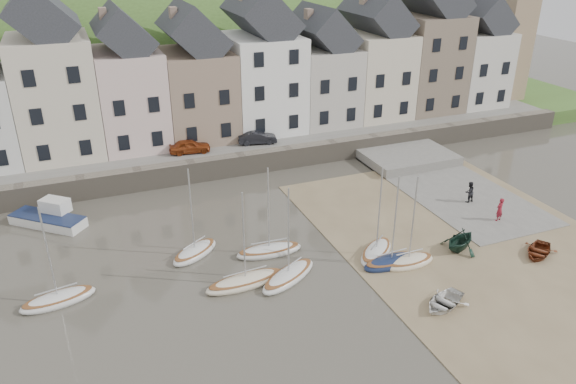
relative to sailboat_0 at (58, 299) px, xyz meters
name	(u,v)px	position (x,y,z in m)	size (l,w,h in m)	color
ground	(324,275)	(15.21, -3.04, -0.27)	(160.00, 160.00, 0.00)	#4C463B
quay_land	(200,117)	(15.21, 28.96, 0.48)	(90.00, 30.00, 1.50)	#3F5E25
quay_street	(229,144)	(15.21, 17.46, 1.28)	(70.00, 7.00, 0.10)	slate
seawall	(241,164)	(15.21, 13.96, 0.63)	(70.00, 1.20, 1.80)	slate
beach	(470,240)	(26.21, -3.04, -0.24)	(18.00, 26.00, 0.06)	#756247
slipway	(447,186)	(30.21, 4.96, -0.21)	(8.00, 18.00, 0.12)	slate
hillside	(137,183)	(10.21, 56.95, -18.26)	(134.40, 84.00, 84.00)	#3F5E25
townhouse_terrace	(234,72)	(16.97, 20.96, 7.06)	(61.05, 8.00, 13.93)	silver
church_spire	(516,13)	(49.76, 20.96, 10.79)	(4.00, 4.00, 18.00)	#997F60
sailboat_0	(58,299)	(0.00, 0.00, 0.00)	(4.36, 2.22, 6.32)	silver
sailboat_1	(195,252)	(8.35, 2.14, 0.00)	(3.94, 3.37, 6.32)	silver
sailboat_2	(246,281)	(10.39, -2.26, 0.00)	(5.12, 1.90, 6.32)	beige
sailboat_3	(289,276)	(12.97, -2.69, 0.00)	(4.73, 3.60, 6.32)	silver
sailboat_4	(269,250)	(12.90, 0.50, 0.00)	(4.47, 1.75, 6.32)	silver
sailboat_5	(391,261)	(19.57, -3.64, 0.00)	(4.02, 1.70, 6.32)	#162244
sailboat_6	(376,251)	(19.31, -2.23, 0.00)	(3.92, 3.61, 6.32)	silver
sailboat_7	(409,261)	(20.61, -4.03, 0.00)	(3.56, 1.56, 6.32)	beige
motorboat_2	(50,217)	(-0.33, 10.24, 0.32)	(5.33, 4.94, 1.70)	silver
rowboat_white	(444,302)	(19.99, -8.48, 0.10)	(2.13, 2.98, 0.62)	silver
rowboat_green	(460,240)	(24.69, -3.77, 0.55)	(2.48, 2.88, 1.52)	black
rowboat_red	(538,251)	(29.01, -6.24, 0.09)	(2.05, 2.88, 0.60)	maroon
person_red	(500,209)	(29.86, -1.53, 0.74)	(0.64, 0.42, 1.77)	maroon
person_dark	(469,192)	(29.83, 1.78, 0.69)	(0.81, 0.63, 1.67)	black
car_left	(190,146)	(11.37, 16.46, 1.94)	(1.43, 3.54, 1.21)	maroon
car_right	(257,138)	(17.62, 16.46, 1.91)	(1.22, 3.49, 1.15)	black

